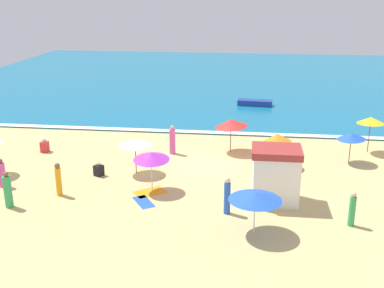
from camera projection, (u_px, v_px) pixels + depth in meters
ground_plane at (207, 164)px, 28.74m from camera, size 60.00×60.00×0.00m
ocean_water at (229, 79)px, 55.13m from camera, size 60.00×44.00×0.10m
wave_breaker_foam at (215, 132)px, 34.65m from camera, size 57.00×0.70×0.01m
lifeguard_cabana at (275, 175)px, 23.33m from camera, size 2.37×1.96×2.78m
beach_umbrella_0 at (371, 120)px, 30.20m from camera, size 2.31×2.32×2.36m
beach_umbrella_1 at (135, 142)px, 26.84m from camera, size 1.98×1.99×2.05m
beach_umbrella_2 at (151, 156)px, 24.46m from camera, size 1.96×1.98×2.17m
beach_umbrella_3 at (231, 123)px, 30.39m from camera, size 2.37×2.34×2.23m
beach_umbrella_5 at (255, 196)px, 20.18m from camera, size 2.57×2.57×1.88m
beach_umbrella_6 at (351, 136)px, 28.48m from camera, size 1.98×1.96×1.94m
beach_umbrella_8 at (277, 138)px, 27.88m from camera, size 2.34×2.34×2.08m
beachgoer_0 at (352, 210)px, 21.12m from camera, size 0.37×0.37×1.60m
beachgoer_2 at (58, 179)px, 24.21m from camera, size 0.31×0.31×1.74m
beachgoer_4 at (45, 146)px, 30.76m from camera, size 0.45×0.45×0.92m
beachgoer_5 at (2, 174)px, 25.31m from camera, size 0.49×0.49×1.56m
beachgoer_6 at (99, 170)px, 26.90m from camera, size 0.61×0.61×0.82m
beachgoer_7 at (227, 196)px, 22.24m from camera, size 0.42×0.42×1.81m
beachgoer_8 at (172, 140)px, 30.30m from camera, size 0.50×0.50×1.86m
beachgoer_9 at (8, 191)px, 22.90m from camera, size 0.54×0.54×1.81m
beach_towel_0 at (150, 192)px, 24.80m from camera, size 1.87×1.76×0.01m
beach_towel_2 at (144, 202)px, 23.68m from camera, size 1.40×1.66×0.01m
small_boat_0 at (255, 103)px, 42.45m from camera, size 3.08×1.31×0.49m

